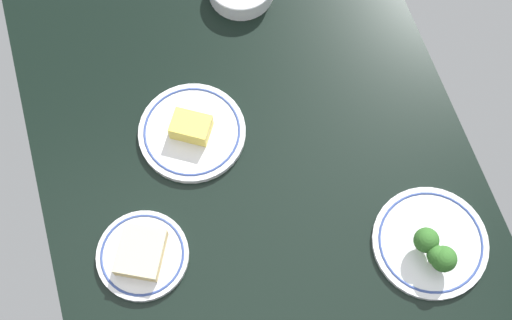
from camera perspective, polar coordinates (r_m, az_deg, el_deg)
dining_table at (r=144.56cm, az=-0.00°, el=-0.60°), size 142.98×87.65×4.00cm
plate_broccoli at (r=139.31cm, az=14.18°, el=-6.74°), size 22.66×22.66×7.83cm
plate_sandwich at (r=136.93cm, az=-9.30°, el=-7.63°), size 17.92×17.92×4.52cm
plate_cheese at (r=144.83cm, az=-5.26°, el=2.36°), size 22.30×22.30×5.31cm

